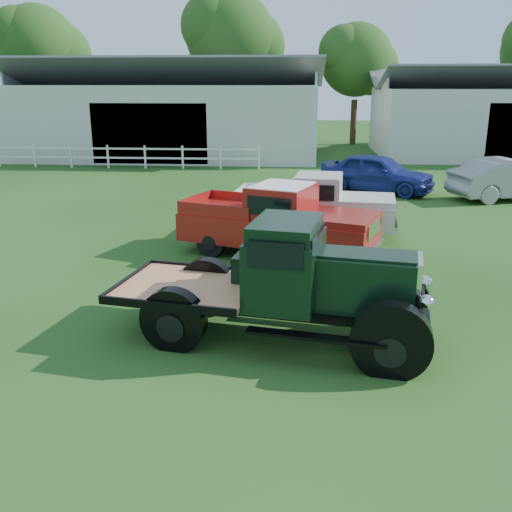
# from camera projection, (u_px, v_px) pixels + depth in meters

# --- Properties ---
(ground) EXTENTS (120.00, 120.00, 0.00)m
(ground) POSITION_uv_depth(u_px,v_px,m) (241.00, 329.00, 10.59)
(ground) COLOR #143A0F
(shed_left) EXTENTS (18.80, 10.20, 5.60)m
(shed_left) POSITION_uv_depth(u_px,v_px,m) (168.00, 109.00, 35.04)
(shed_left) COLOR silver
(shed_left) RESTS_ON ground
(fence_rail) EXTENTS (14.20, 0.16, 1.20)m
(fence_rail) POSITION_uv_depth(u_px,v_px,m) (127.00, 157.00, 30.03)
(fence_rail) COLOR white
(fence_rail) RESTS_ON ground
(tree_a) EXTENTS (6.30, 6.30, 10.50)m
(tree_a) POSITION_uv_depth(u_px,v_px,m) (40.00, 69.00, 41.75)
(tree_a) COLOR #275420
(tree_a) RESTS_ON ground
(tree_b) EXTENTS (6.90, 6.90, 11.50)m
(tree_b) POSITION_uv_depth(u_px,v_px,m) (231.00, 62.00, 41.60)
(tree_b) COLOR #275420
(tree_b) RESTS_ON ground
(tree_c) EXTENTS (5.40, 5.40, 9.00)m
(tree_c) POSITION_uv_depth(u_px,v_px,m) (355.00, 80.00, 40.39)
(tree_c) COLOR #275420
(tree_c) RESTS_ON ground
(vintage_flatbed) EXTENTS (5.80, 3.14, 2.18)m
(vintage_flatbed) POSITION_uv_depth(u_px,v_px,m) (279.00, 281.00, 9.88)
(vintage_flatbed) COLOR black
(vintage_flatbed) RESTS_ON ground
(red_pickup) EXTENTS (5.59, 3.68, 1.90)m
(red_pickup) POSITION_uv_depth(u_px,v_px,m) (278.00, 220.00, 14.82)
(red_pickup) COLOR maroon
(red_pickup) RESTS_ON ground
(white_pickup) EXTENTS (5.00, 2.44, 1.77)m
(white_pickup) POSITION_uv_depth(u_px,v_px,m) (314.00, 206.00, 16.84)
(white_pickup) COLOR #BAB9B3
(white_pickup) RESTS_ON ground
(misc_car_blue) EXTENTS (4.97, 3.81, 1.58)m
(misc_car_blue) POSITION_uv_depth(u_px,v_px,m) (377.00, 173.00, 23.46)
(misc_car_blue) COLOR navy
(misc_car_blue) RESTS_ON ground
(misc_car_grey) EXTENTS (5.07, 3.01, 1.58)m
(misc_car_grey) POSITION_uv_depth(u_px,v_px,m) (512.00, 179.00, 21.97)
(misc_car_grey) COLOR gray
(misc_car_grey) RESTS_ON ground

